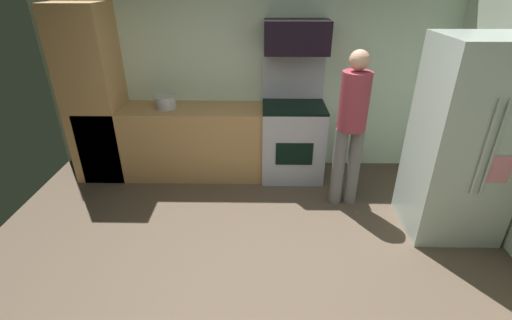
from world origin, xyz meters
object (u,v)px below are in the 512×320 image
refrigerator (465,142)px  stock_pot (166,102)px  person_cook (351,124)px  oven_range (292,138)px  microwave (297,37)px

refrigerator → stock_pot: size_ratio=7.79×
person_cook → stock_pot: 2.21m
stock_pot → refrigerator: bearing=-19.8°
oven_range → stock_pot: oven_range is taller
person_cook → stock_pot: (-2.11, 0.67, 0.00)m
oven_range → refrigerator: size_ratio=0.80×
refrigerator → person_cook: (-0.96, 0.43, 0.01)m
oven_range → person_cook: person_cook is taller
oven_range → microwave: bearing=90.0°
microwave → oven_range: bearing=-90.0°
microwave → person_cook: (0.55, -0.75, -0.76)m
refrigerator → person_cook: 1.06m
refrigerator → person_cook: refrigerator is taller
person_cook → stock_pot: person_cook is taller
oven_range → person_cook: size_ratio=0.89×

